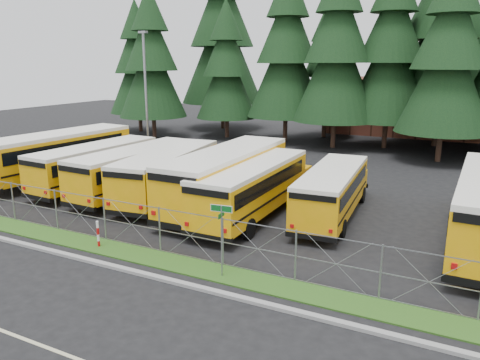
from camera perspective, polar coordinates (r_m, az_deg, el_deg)
name	(u,v)px	position (r m, az deg, el deg)	size (l,w,h in m)	color
ground	(194,248)	(20.46, -5.68, -8.27)	(120.00, 120.00, 0.00)	black
curb	(149,275)	(18.13, -11.04, -11.34)	(50.00, 0.25, 0.12)	gray
grass_verge	(171,262)	(19.16, -8.44, -9.88)	(50.00, 1.40, 0.06)	#1D4D16
road_lane_line	(42,346)	(15.11, -23.00, -18.09)	(50.00, 0.12, 0.01)	beige
chainlink_fence	(180,234)	(19.32, -7.35, -6.52)	(44.00, 0.10, 2.00)	gray
brick_building	(434,107)	(56.24, 22.61, 8.27)	(22.00, 10.00, 6.00)	brown
bus_0	(65,156)	(33.98, -20.55, 2.81)	(2.89, 12.24, 3.21)	#E4A007
bus_1	(100,166)	(30.94, -16.67, 1.65)	(2.48, 10.51, 2.76)	#E4A007
bus_2	(140,171)	(28.78, -12.06, 1.08)	(2.54, 10.76, 2.82)	#E4A007
bus_3	(171,174)	(27.59, -8.39, 0.69)	(2.55, 10.79, 2.83)	#E4A007
bus_4	(230,178)	(25.67, -1.17, 0.26)	(2.89, 12.24, 3.21)	#E4A007
bus_5	(255,189)	(24.09, 1.88, -1.12)	(2.58, 10.91, 2.86)	#E4A007
bus_6	(333,193)	(24.40, 11.30, -1.53)	(2.32, 9.85, 2.58)	#E4A007
street_sign	(222,226)	(17.05, -2.27, -5.57)	(0.84, 0.55, 2.81)	gray
striped_bollard	(98,234)	(21.12, -16.91, -6.36)	(0.11, 0.11, 1.20)	#B20C0C
light_standard	(146,91)	(39.17, -11.41, 10.60)	(0.70, 0.35, 10.14)	gray
conifer_0	(138,67)	(55.04, -12.38, 13.34)	(6.55, 6.55, 14.48)	black
conifer_1	(151,63)	(49.62, -10.76, 13.83)	(6.92, 6.92, 15.30)	black
conifer_2	(227,69)	(49.36, -1.66, 13.32)	(6.34, 6.34, 14.03)	black
conifer_3	(287,55)	(47.04, 5.74, 14.97)	(7.65, 7.65, 16.92)	black
conifer_4	(337,53)	(44.07, 11.76, 14.87)	(7.69, 7.69, 17.02)	black
conifer_5	(391,53)	(45.10, 17.92, 14.48)	(7.70, 7.70, 17.02)	black
conifer_6	(448,59)	(40.17, 24.04, 13.33)	(7.23, 7.23, 16.00)	black
conifer_10	(222,38)	(56.27, -2.21, 16.95)	(9.47, 9.47, 20.94)	black
conifer_11	(326,70)	(50.36, 10.48, 13.04)	(6.28, 6.28, 13.89)	black
conifer_12	(446,28)	(47.84, 23.79, 16.63)	(9.72, 9.72, 21.51)	black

